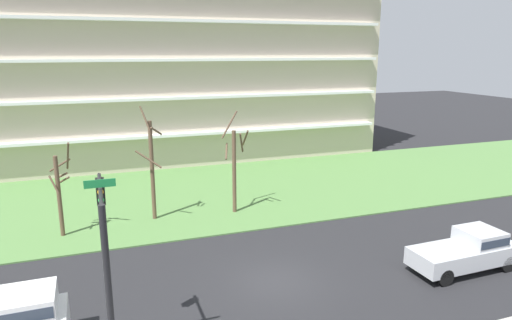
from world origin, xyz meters
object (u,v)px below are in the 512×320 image
at_px(tree_left, 152,167).
at_px(tree_center, 235,166).
at_px(pickup_silver_near_left, 468,250).
at_px(traffic_signal_mast, 106,262).
at_px(tree_far_left, 60,191).

height_order(tree_left, tree_center, tree_left).
height_order(tree_left, pickup_silver_near_left, tree_left).
bearing_deg(tree_center, tree_left, 175.53).
xyz_separation_m(tree_center, traffic_signal_mast, (-8.21, -14.55, 1.35)).
xyz_separation_m(pickup_silver_near_left, traffic_signal_mast, (-16.44, -3.15, 3.51)).
relative_size(tree_far_left, tree_center, 0.84).
relative_size(tree_far_left, pickup_silver_near_left, 1.01).
height_order(tree_far_left, traffic_signal_mast, traffic_signal_mast).
xyz_separation_m(tree_far_left, tree_center, (10.36, 0.50, 0.48)).
height_order(tree_far_left, pickup_silver_near_left, tree_far_left).
bearing_deg(tree_far_left, tree_left, 9.80).
bearing_deg(pickup_silver_near_left, tree_left, 137.06).
bearing_deg(traffic_signal_mast, tree_center, 60.57).
bearing_deg(traffic_signal_mast, tree_far_left, 98.69).
height_order(tree_far_left, tree_center, tree_center).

